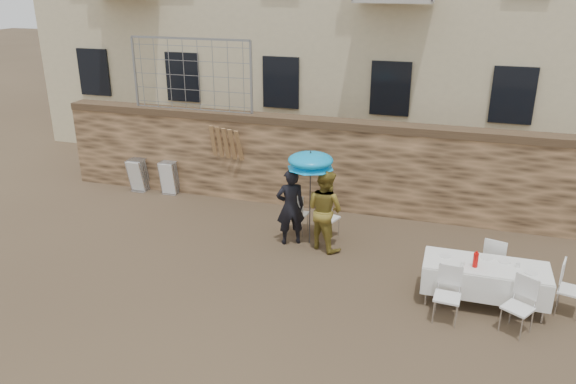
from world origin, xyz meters
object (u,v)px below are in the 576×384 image
(table_chair_side, at_px, (571,289))
(chair_stack_right, at_px, (171,176))
(soda_bottle, at_px, (476,260))
(table_chair_back, at_px, (495,260))
(chair_stack_left, at_px, (142,173))
(woman_dress, at_px, (325,210))
(couple_chair_right, at_px, (328,217))
(man_suit, at_px, (290,207))
(table_chair_front_left, at_px, (447,296))
(banquet_table, at_px, (486,267))
(umbrella, at_px, (311,163))
(couple_chair_left, at_px, (298,213))
(table_chair_front_right, at_px, (518,307))

(table_chair_side, relative_size, chair_stack_right, 1.04)
(soda_bottle, xyz_separation_m, table_chair_back, (0.40, 0.95, -0.43))
(table_chair_side, distance_m, chair_stack_left, 10.65)
(table_chair_side, xyz_separation_m, chair_stack_right, (-9.26, 3.18, -0.02))
(woman_dress, relative_size, couple_chair_right, 1.82)
(man_suit, xyz_separation_m, table_chair_side, (5.35, -1.21, -0.36))
(table_chair_front_left, bearing_deg, banquet_table, 55.45)
(banquet_table, relative_size, soda_bottle, 8.08)
(banquet_table, distance_m, chair_stack_right, 8.53)
(umbrella, relative_size, banquet_table, 0.93)
(umbrella, distance_m, couple_chair_left, 1.48)
(man_suit, distance_m, woman_dress, 0.75)
(table_chair_front_right, xyz_separation_m, table_chair_side, (0.90, 0.85, 0.00))
(couple_chair_left, relative_size, banquet_table, 0.46)
(soda_bottle, distance_m, table_chair_front_right, 1.02)
(chair_stack_left, bearing_deg, table_chair_side, -17.40)
(couple_chair_left, bearing_deg, soda_bottle, 156.69)
(couple_chair_right, relative_size, banquet_table, 0.46)
(banquet_table, bearing_deg, table_chair_back, 75.96)
(couple_chair_right, height_order, table_chair_back, same)
(couple_chair_right, height_order, table_chair_front_left, same)
(umbrella, distance_m, table_chair_front_right, 4.78)
(woman_dress, distance_m, umbrella, 1.02)
(woman_dress, relative_size, umbrella, 0.90)
(banquet_table, xyz_separation_m, table_chair_front_right, (0.50, -0.75, -0.25))
(chair_stack_left, distance_m, chair_stack_right, 0.90)
(table_chair_side, relative_size, chair_stack_left, 1.04)
(man_suit, bearing_deg, table_chair_side, 139.08)
(couple_chair_right, bearing_deg, table_chair_front_left, 153.67)
(man_suit, distance_m, table_chair_front_right, 4.92)
(table_chair_front_left, bearing_deg, chair_stack_left, 157.80)
(table_chair_side, bearing_deg, banquet_table, 108.54)
(man_suit, relative_size, woman_dress, 0.97)
(umbrella, relative_size, table_chair_front_right, 2.02)
(umbrella, height_order, banquet_table, umbrella)
(table_chair_side, bearing_deg, table_chair_back, 74.19)
(chair_stack_right, bearing_deg, man_suit, -26.78)
(table_chair_front_left, bearing_deg, chair_stack_right, 155.05)
(table_chair_front_right, bearing_deg, couple_chair_left, -178.51)
(woman_dress, xyz_separation_m, chair_stack_right, (-4.66, 1.98, -0.41))
(umbrella, bearing_deg, chair_stack_right, 156.50)
(couple_chair_left, xyz_separation_m, table_chair_back, (4.15, -1.06, 0.00))
(man_suit, height_order, couple_chair_left, man_suit)
(banquet_table, distance_m, table_chair_front_right, 0.94)
(chair_stack_right, bearing_deg, woman_dress, -22.96)
(chair_stack_right, bearing_deg, table_chair_front_right, -25.76)
(table_chair_front_right, xyz_separation_m, chair_stack_right, (-8.36, 4.03, -0.02))
(table_chair_back, bearing_deg, man_suit, 7.67)
(man_suit, distance_m, couple_chair_left, 0.66)
(couple_chair_right, distance_m, soda_bottle, 3.68)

